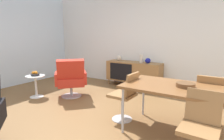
{
  "coord_description": "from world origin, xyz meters",
  "views": [
    {
      "loc": [
        2.16,
        -2.45,
        1.46
      ],
      "look_at": [
        0.32,
        0.44,
        0.82
      ],
      "focal_mm": 29.88,
      "sensor_mm": 36.0,
      "label": 1
    }
  ],
  "objects_px": {
    "dining_table": "(180,90)",
    "dining_chair_near_window": "(125,94)",
    "sideboard": "(133,72)",
    "vase_ceramic_small": "(119,58)",
    "fruit_bowl": "(35,74)",
    "lounge_chair_red": "(71,78)",
    "dining_chair_front_right": "(200,126)",
    "vase_cobalt": "(148,61)",
    "dining_chair_back_right": "(210,98)",
    "side_table_round": "(36,84)",
    "vase_sculptural_dark": "(141,59)",
    "wooden_bowl_on_table": "(185,85)"
  },
  "relations": [
    {
      "from": "dining_table",
      "to": "vase_cobalt",
      "type": "bearing_deg",
      "value": 122.59
    },
    {
      "from": "dining_chair_near_window",
      "to": "wooden_bowl_on_table",
      "type": "bearing_deg",
      "value": 1.33
    },
    {
      "from": "lounge_chair_red",
      "to": "fruit_bowl",
      "type": "relative_size",
      "value": 4.73
    },
    {
      "from": "vase_cobalt",
      "to": "dining_chair_back_right",
      "type": "xyz_separation_m",
      "value": [
        1.66,
        -1.49,
        -0.32
      ]
    },
    {
      "from": "sideboard",
      "to": "lounge_chair_red",
      "type": "bearing_deg",
      "value": -117.12
    },
    {
      "from": "vase_cobalt",
      "to": "vase_ceramic_small",
      "type": "height_order",
      "value": "vase_ceramic_small"
    },
    {
      "from": "vase_sculptural_dark",
      "to": "lounge_chair_red",
      "type": "distance_m",
      "value": 2.0
    },
    {
      "from": "vase_ceramic_small",
      "to": "fruit_bowl",
      "type": "bearing_deg",
      "value": -117.8
    },
    {
      "from": "sideboard",
      "to": "side_table_round",
      "type": "xyz_separation_m",
      "value": [
        -1.58,
        -2.08,
        -0.12
      ]
    },
    {
      "from": "wooden_bowl_on_table",
      "to": "lounge_chair_red",
      "type": "bearing_deg",
      "value": 171.66
    },
    {
      "from": "dining_table",
      "to": "dining_chair_back_right",
      "type": "relative_size",
      "value": 1.87
    },
    {
      "from": "dining_chair_near_window",
      "to": "dining_chair_back_right",
      "type": "bearing_deg",
      "value": 24.38
    },
    {
      "from": "vase_cobalt",
      "to": "wooden_bowl_on_table",
      "type": "xyz_separation_m",
      "value": [
        1.37,
        -2.03,
        -0.02
      ]
    },
    {
      "from": "dining_table",
      "to": "lounge_chair_red",
      "type": "distance_m",
      "value": 2.62
    },
    {
      "from": "dining_table",
      "to": "fruit_bowl",
      "type": "bearing_deg",
      "value": -179.57
    },
    {
      "from": "vase_ceramic_small",
      "to": "wooden_bowl_on_table",
      "type": "height_order",
      "value": "vase_ceramic_small"
    },
    {
      "from": "dining_chair_back_right",
      "to": "lounge_chair_red",
      "type": "bearing_deg",
      "value": -177.03
    },
    {
      "from": "vase_sculptural_dark",
      "to": "dining_chair_near_window",
      "type": "distance_m",
      "value": 2.18
    },
    {
      "from": "sideboard",
      "to": "vase_ceramic_small",
      "type": "distance_m",
      "value": 0.6
    },
    {
      "from": "vase_ceramic_small",
      "to": "lounge_chair_red",
      "type": "bearing_deg",
      "value": -102.3
    },
    {
      "from": "vase_sculptural_dark",
      "to": "side_table_round",
      "type": "height_order",
      "value": "vase_sculptural_dark"
    },
    {
      "from": "vase_sculptural_dark",
      "to": "lounge_chair_red",
      "type": "bearing_deg",
      "value": -123.0
    },
    {
      "from": "vase_ceramic_small",
      "to": "fruit_bowl",
      "type": "distance_m",
      "value": 2.36
    },
    {
      "from": "dining_table",
      "to": "lounge_chair_red",
      "type": "bearing_deg",
      "value": 171.02
    },
    {
      "from": "wooden_bowl_on_table",
      "to": "dining_chair_back_right",
      "type": "distance_m",
      "value": 0.68
    },
    {
      "from": "vase_ceramic_small",
      "to": "dining_chair_near_window",
      "type": "relative_size",
      "value": 0.19
    },
    {
      "from": "sideboard",
      "to": "fruit_bowl",
      "type": "distance_m",
      "value": 2.61
    },
    {
      "from": "lounge_chair_red",
      "to": "dining_chair_front_right",
      "type": "bearing_deg",
      "value": -18.26
    },
    {
      "from": "side_table_round",
      "to": "wooden_bowl_on_table",
      "type": "bearing_deg",
      "value": 0.79
    },
    {
      "from": "sideboard",
      "to": "fruit_bowl",
      "type": "bearing_deg",
      "value": -127.25
    },
    {
      "from": "dining_table",
      "to": "dining_chair_near_window",
      "type": "height_order",
      "value": "dining_chair_near_window"
    },
    {
      "from": "dining_chair_front_right",
      "to": "side_table_round",
      "type": "xyz_separation_m",
      "value": [
        -3.66,
        0.53,
        -0.15
      ]
    },
    {
      "from": "vase_sculptural_dark",
      "to": "dining_table",
      "type": "distance_m",
      "value": 2.55
    },
    {
      "from": "sideboard",
      "to": "wooden_bowl_on_table",
      "type": "bearing_deg",
      "value": -48.51
    },
    {
      "from": "sideboard",
      "to": "vase_sculptural_dark",
      "type": "xyz_separation_m",
      "value": [
        0.23,
        0.0,
        0.39
      ]
    },
    {
      "from": "wooden_bowl_on_table",
      "to": "side_table_round",
      "type": "xyz_separation_m",
      "value": [
        -3.37,
        -0.05,
        -0.45
      ]
    },
    {
      "from": "wooden_bowl_on_table",
      "to": "dining_chair_near_window",
      "type": "xyz_separation_m",
      "value": [
        -0.95,
        -0.02,
        -0.3
      ]
    },
    {
      "from": "dining_table",
      "to": "fruit_bowl",
      "type": "relative_size",
      "value": 8.0
    },
    {
      "from": "vase_sculptural_dark",
      "to": "fruit_bowl",
      "type": "bearing_deg",
      "value": -130.99
    },
    {
      "from": "sideboard",
      "to": "vase_cobalt",
      "type": "bearing_deg",
      "value": 0.26
    },
    {
      "from": "sideboard",
      "to": "vase_cobalt",
      "type": "relative_size",
      "value": 10.42
    },
    {
      "from": "dining_chair_near_window",
      "to": "lounge_chair_red",
      "type": "height_order",
      "value": "lounge_chair_red"
    },
    {
      "from": "vase_sculptural_dark",
      "to": "fruit_bowl",
      "type": "distance_m",
      "value": 2.77
    },
    {
      "from": "vase_sculptural_dark",
      "to": "side_table_round",
      "type": "bearing_deg",
      "value": -130.96
    },
    {
      "from": "dining_chair_front_right",
      "to": "side_table_round",
      "type": "relative_size",
      "value": 1.65
    },
    {
      "from": "sideboard",
      "to": "fruit_bowl",
      "type": "xyz_separation_m",
      "value": [
        -1.58,
        -2.08,
        0.12
      ]
    },
    {
      "from": "vase_cobalt",
      "to": "lounge_chair_red",
      "type": "relative_size",
      "value": 0.16
    },
    {
      "from": "lounge_chair_red",
      "to": "fruit_bowl",
      "type": "distance_m",
      "value": 0.86
    },
    {
      "from": "sideboard",
      "to": "dining_chair_back_right",
      "type": "xyz_separation_m",
      "value": [
        2.08,
        -1.49,
        0.03
      ]
    },
    {
      "from": "dining_chair_back_right",
      "to": "side_table_round",
      "type": "relative_size",
      "value": 1.65
    }
  ]
}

